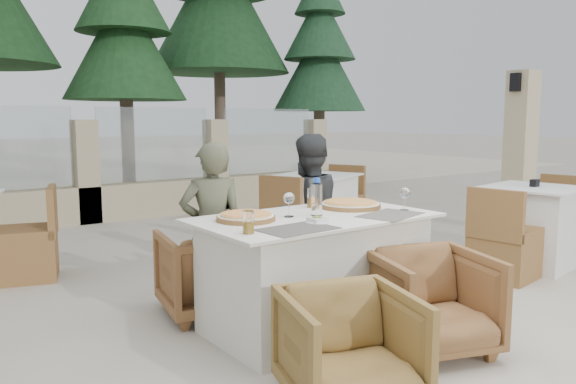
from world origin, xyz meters
TOP-DOWN VIEW (x-y plane):
  - ground at (0.00, 0.00)m, footprint 80.00×80.00m
  - perimeter_wall_far at (0.00, 4.80)m, footprint 10.00×0.34m
  - lantern_pillar at (4.20, 1.00)m, footprint 0.34×0.34m
  - pine_centre at (1.50, 7.20)m, footprint 2.20×2.20m
  - pine_mid_right at (3.80, 7.80)m, footprint 2.99×2.99m
  - pine_far_right at (5.50, 6.50)m, footprint 1.98×1.98m
  - dining_table at (0.04, -0.05)m, footprint 1.60×0.90m
  - placemat_near_left at (-0.33, -0.34)m, footprint 0.47×0.32m
  - placemat_near_right at (0.48, -0.33)m, footprint 0.51×0.40m
  - pizza_left at (-0.42, 0.08)m, footprint 0.49×0.49m
  - pizza_right at (0.47, 0.07)m, footprint 0.44×0.44m
  - water_bottle at (0.06, -0.04)m, footprint 0.09×0.09m
  - wine_glass_centre at (-0.12, 0.02)m, footprint 0.10×0.10m
  - wine_glass_corner at (0.70, -0.25)m, footprint 0.09×0.09m
  - beer_glass_left at (-0.62, -0.27)m, footprint 0.08×0.08m
  - beer_glass_right at (0.26, 0.25)m, footprint 0.08×0.08m
  - olive_dish at (-0.10, -0.26)m, footprint 0.15×0.15m
  - armchair_far_left at (-0.40, 0.63)m, footprint 0.77×0.79m
  - armchair_far_right at (0.37, 0.83)m, footprint 0.64×0.66m
  - armchair_near_left at (-0.48, -0.97)m, footprint 0.79×0.80m
  - armchair_near_right at (0.37, -0.77)m, footprint 0.86×0.87m
  - diner_left at (-0.41, 0.54)m, footprint 0.53×0.43m
  - diner_right at (0.49, 0.58)m, footprint 0.67×0.55m
  - bg_table_b at (1.85, 2.11)m, footprint 1.83×1.40m
  - bg_table_c at (2.75, -0.04)m, footprint 1.74×1.06m

SIDE VIEW (x-z plane):
  - ground at x=0.00m, z-range 0.00..0.00m
  - armchair_near_left at x=-0.48m, z-range 0.00..0.58m
  - armchair_far_right at x=0.37m, z-range 0.00..0.60m
  - armchair_far_left at x=-0.40m, z-range 0.00..0.61m
  - armchair_near_right at x=0.37m, z-range 0.00..0.62m
  - dining_table at x=0.04m, z-range 0.00..0.77m
  - bg_table_b at x=1.85m, z-range 0.00..0.77m
  - bg_table_c at x=2.75m, z-range 0.00..0.77m
  - diner_left at x=-0.41m, z-range 0.00..1.26m
  - diner_right at x=0.49m, z-range 0.00..1.29m
  - placemat_near_left at x=-0.33m, z-range 0.77..0.77m
  - placemat_near_right at x=0.48m, z-range 0.77..0.77m
  - olive_dish at x=-0.10m, z-range 0.77..0.81m
  - pizza_left at x=-0.42m, z-range 0.77..0.82m
  - pizza_right at x=0.47m, z-range 0.77..0.83m
  - perimeter_wall_far at x=0.00m, z-range 0.00..1.60m
  - beer_glass_left at x=-0.62m, z-range 0.77..0.90m
  - beer_glass_right at x=0.26m, z-range 0.77..0.91m
  - wine_glass_centre at x=-0.12m, z-range 0.77..0.95m
  - wine_glass_corner at x=0.70m, z-range 0.77..0.95m
  - water_bottle at x=0.06m, z-range 0.77..1.02m
  - lantern_pillar at x=4.20m, z-range 0.00..2.00m
  - pine_far_right at x=5.50m, z-range 0.00..4.50m
  - pine_centre at x=1.50m, z-range 0.00..5.00m
  - pine_mid_right at x=3.80m, z-range 0.00..6.80m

